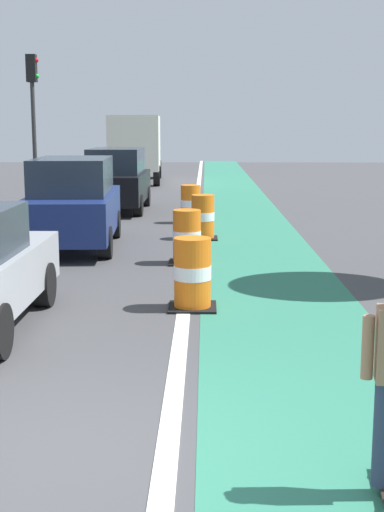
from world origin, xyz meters
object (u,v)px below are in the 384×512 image
at_px(parked_suv_second, 73,202).
at_px(delivery_truck_down_block, 136,145).
at_px(parked_suv_third, 117,179).
at_px(traffic_barrel_mid, 187,237).
at_px(traffic_barrel_far, 191,205).
at_px(traffic_light_corner, 33,103).
at_px(traffic_barrel_back, 203,218).
at_px(traffic_barrel_front, 192,274).

relative_size(parked_suv_second, delivery_truck_down_block, 0.61).
relative_size(parked_suv_third, traffic_barrel_mid, 4.22).
relative_size(parked_suv_third, traffic_barrel_far, 4.22).
bearing_deg(traffic_light_corner, traffic_barrel_far, -36.93).
xyz_separation_m(parked_suv_second, traffic_barrel_back, (2.94, 1.30, -0.50)).
xyz_separation_m(parked_suv_second, delivery_truck_down_block, (-0.41, 19.35, 0.81)).
xyz_separation_m(traffic_barrel_back, traffic_barrel_far, (-0.36, 2.95, 0.00)).
xyz_separation_m(traffic_barrel_front, delivery_truck_down_block, (-3.22, 24.87, 1.31)).
height_order(traffic_barrel_mid, traffic_barrel_far, same).
distance_m(parked_suv_third, traffic_barrel_far, 3.89).
bearing_deg(traffic_barrel_mid, parked_suv_third, 105.51).
height_order(traffic_barrel_back, traffic_barrel_far, same).
distance_m(parked_suv_second, traffic_barrel_front, 6.22).
height_order(traffic_barrel_front, traffic_barrel_far, same).
distance_m(traffic_barrel_back, traffic_barrel_far, 2.97).
bearing_deg(traffic_light_corner, traffic_barrel_front, -67.89).
relative_size(parked_suv_third, traffic_barrel_front, 4.22).
relative_size(parked_suv_second, traffic_barrel_mid, 4.31).
bearing_deg(delivery_truck_down_block, traffic_barrel_far, -78.80).
bearing_deg(traffic_barrel_far, delivery_truck_down_block, 101.20).
relative_size(parked_suv_second, traffic_barrel_far, 4.31).
bearing_deg(traffic_barrel_front, parked_suv_second, 116.95).
bearing_deg(traffic_barrel_far, traffic_barrel_back, -83.03).
distance_m(traffic_barrel_mid, delivery_truck_down_block, 21.49).
distance_m(traffic_barrel_mid, traffic_barrel_far, 6.15).
xyz_separation_m(parked_suv_third, traffic_barrel_far, (2.47, -2.95, -0.50)).
xyz_separation_m(parked_suv_third, delivery_truck_down_block, (-0.51, 12.14, 0.81)).
height_order(parked_suv_second, traffic_barrel_back, parked_suv_second).
distance_m(parked_suv_third, traffic_barrel_front, 13.03).
distance_m(parked_suv_second, traffic_light_corner, 9.11).
bearing_deg(traffic_barrel_back, traffic_barrel_far, 96.97).
bearing_deg(traffic_barrel_mid, traffic_barrel_far, 90.48).
xyz_separation_m(traffic_barrel_back, delivery_truck_down_block, (-3.35, 18.04, 1.31)).
bearing_deg(parked_suv_third, traffic_barrel_front, -78.01).
bearing_deg(delivery_truck_down_block, traffic_light_corner, -102.28).
bearing_deg(traffic_barrel_mid, traffic_light_corner, 118.09).
bearing_deg(delivery_truck_down_block, parked_suv_second, -88.80).
xyz_separation_m(traffic_barrel_front, traffic_barrel_mid, (-0.18, 3.64, 0.00)).
bearing_deg(traffic_light_corner, parked_suv_third, -20.63).
height_order(traffic_barrel_far, delivery_truck_down_block, delivery_truck_down_block).
xyz_separation_m(traffic_barrel_front, traffic_barrel_far, (-0.23, 9.78, 0.00)).
bearing_deg(traffic_barrel_far, traffic_barrel_mid, -89.52).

